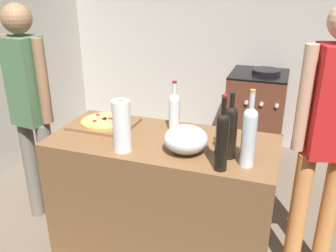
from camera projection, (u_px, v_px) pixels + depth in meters
The scene contains 14 objects.
ground_plane at pixel (206, 210), 3.13m from camera, with size 4.65×3.55×0.02m, color #6B5B4C.
kitchen_wall_rear at pixel (244, 29), 3.96m from camera, with size 4.65×0.10×2.60m, color #BCB7AD.
counter at pixel (163, 204), 2.39m from camera, with size 1.37×0.62×0.93m, color brown.
cutting_board at pixel (104, 124), 2.42m from camera, with size 0.40×0.32×0.02m, color brown.
pizza at pixel (104, 121), 2.41m from camera, with size 0.30×0.30×0.03m.
mixing_bowl at pixel (186, 139), 2.03m from camera, with size 0.25×0.25×0.15m.
paper_towel_roll at pixel (122, 126), 2.03m from camera, with size 0.10×0.10×0.30m.
wine_bottle_green at pixel (230, 130), 1.94m from camera, with size 0.08×0.08×0.37m.
wine_bottle_amber at pixel (222, 139), 1.81m from camera, with size 0.07×0.07×0.40m.
wine_bottle_clear at pixel (174, 110), 2.31m from camera, with size 0.07×0.07×0.32m.
wine_bottle_dark at pixel (249, 134), 1.85m from camera, with size 0.07×0.07×0.41m.
stove at pixel (255, 116), 3.85m from camera, with size 0.56×0.61×0.97m.
person_in_stripes at pixel (30, 105), 2.66m from camera, with size 0.39×0.23×1.69m.
person_in_red at pixel (328, 131), 2.11m from camera, with size 0.39×0.25×1.74m.
Camera 1 is at (0.55, -1.10, 1.86)m, focal length 39.19 mm.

